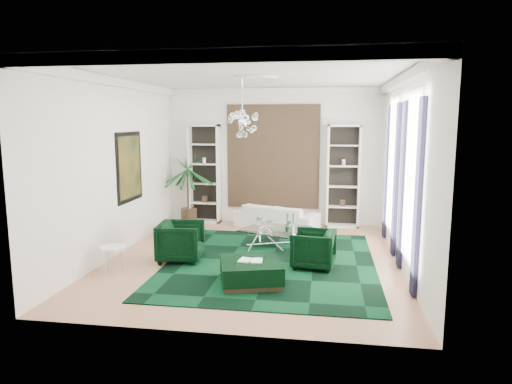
% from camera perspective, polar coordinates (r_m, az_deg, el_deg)
% --- Properties ---
extents(floor, '(6.00, 7.00, 0.02)m').
position_cam_1_polar(floor, '(9.80, -0.29, -8.36)').
color(floor, tan).
rests_on(floor, ground).
extents(ceiling, '(6.00, 7.00, 0.02)m').
position_cam_1_polar(ceiling, '(9.40, -0.31, 14.47)').
color(ceiling, white).
rests_on(ceiling, ground).
extents(wall_back, '(6.00, 0.02, 3.80)m').
position_cam_1_polar(wall_back, '(12.88, 2.16, 4.44)').
color(wall_back, white).
rests_on(wall_back, ground).
extents(wall_front, '(6.00, 0.02, 3.80)m').
position_cam_1_polar(wall_front, '(6.00, -5.57, -0.69)').
color(wall_front, white).
rests_on(wall_front, ground).
extents(wall_left, '(0.02, 7.00, 3.80)m').
position_cam_1_polar(wall_left, '(10.32, -17.06, 2.96)').
color(wall_left, white).
rests_on(wall_left, ground).
extents(wall_right, '(0.02, 7.00, 3.80)m').
position_cam_1_polar(wall_right, '(9.42, 18.11, 2.38)').
color(wall_right, white).
rests_on(wall_right, ground).
extents(crown_molding, '(6.00, 7.00, 0.18)m').
position_cam_1_polar(crown_molding, '(9.39, -0.31, 13.80)').
color(crown_molding, white).
rests_on(crown_molding, ceiling).
extents(ceiling_medallion, '(0.90, 0.90, 0.05)m').
position_cam_1_polar(ceiling_medallion, '(9.70, -0.02, 14.06)').
color(ceiling_medallion, white).
rests_on(ceiling_medallion, ceiling).
extents(tapestry, '(2.50, 0.06, 2.80)m').
position_cam_1_polar(tapestry, '(12.83, 2.14, 4.42)').
color(tapestry, black).
rests_on(tapestry, wall_back).
extents(shelving_left, '(0.90, 0.38, 2.80)m').
position_cam_1_polar(shelving_left, '(13.10, -6.46, 2.27)').
color(shelving_left, white).
rests_on(shelving_left, floor).
extents(shelving_right, '(0.90, 0.38, 2.80)m').
position_cam_1_polar(shelving_right, '(12.65, 10.86, 1.93)').
color(shelving_right, white).
rests_on(shelving_right, floor).
extents(painting, '(0.04, 1.30, 1.60)m').
position_cam_1_polar(painting, '(10.85, -15.49, 3.03)').
color(painting, black).
rests_on(painting, wall_left).
extents(window_near, '(0.03, 1.10, 2.90)m').
position_cam_1_polar(window_near, '(8.54, 18.93, 1.71)').
color(window_near, white).
rests_on(window_near, wall_right).
extents(curtain_near_a, '(0.07, 0.30, 3.25)m').
position_cam_1_polar(curtain_near_a, '(7.81, 19.58, -0.81)').
color(curtain_near_a, black).
rests_on(curtain_near_a, floor).
extents(curtain_near_b, '(0.07, 0.30, 3.25)m').
position_cam_1_polar(curtain_near_b, '(9.33, 17.82, 0.78)').
color(curtain_near_b, black).
rests_on(curtain_near_b, floor).
extents(window_far, '(0.03, 1.10, 2.90)m').
position_cam_1_polar(window_far, '(10.90, 16.75, 3.26)').
color(window_far, white).
rests_on(window_far, wall_right).
extents(curtain_far_a, '(0.07, 0.30, 3.25)m').
position_cam_1_polar(curtain_far_a, '(10.15, 17.09, 1.44)').
color(curtain_far_a, black).
rests_on(curtain_far_a, floor).
extents(curtain_far_b, '(0.07, 0.30, 3.25)m').
position_cam_1_polar(curtain_far_b, '(11.68, 16.00, 2.42)').
color(curtain_far_b, black).
rests_on(curtain_far_b, floor).
extents(rug, '(4.20, 5.00, 0.02)m').
position_cam_1_polar(rug, '(9.53, 1.88, -8.74)').
color(rug, black).
rests_on(rug, floor).
extents(sofa, '(2.38, 1.54, 0.65)m').
position_cam_1_polar(sofa, '(12.42, 2.59, -3.08)').
color(sofa, silver).
rests_on(sofa, floor).
extents(armchair_left, '(0.99, 0.96, 0.82)m').
position_cam_1_polar(armchair_left, '(9.67, -9.38, -6.12)').
color(armchair_left, black).
rests_on(armchair_left, floor).
extents(armchair_right, '(0.92, 0.90, 0.75)m').
position_cam_1_polar(armchair_right, '(9.20, 7.18, -7.08)').
color(armchair_right, black).
rests_on(armchair_right, floor).
extents(coffee_table, '(1.69, 1.69, 0.44)m').
position_cam_1_polar(coffee_table, '(10.62, 2.38, -5.71)').
color(coffee_table, white).
rests_on(coffee_table, floor).
extents(ottoman_side, '(1.00, 1.00, 0.36)m').
position_cam_1_polar(ottoman_side, '(11.64, -8.59, -4.72)').
color(ottoman_side, black).
rests_on(ottoman_side, floor).
extents(ottoman_front, '(1.30, 1.30, 0.42)m').
position_cam_1_polar(ottoman_front, '(8.29, -0.66, -10.00)').
color(ottoman_front, black).
rests_on(ottoman_front, floor).
extents(book, '(0.43, 0.29, 0.03)m').
position_cam_1_polar(book, '(8.22, -0.66, -8.50)').
color(book, white).
rests_on(book, ottoman_front).
extents(side_table, '(0.52, 0.52, 0.48)m').
position_cam_1_polar(side_table, '(9.33, -17.37, -8.05)').
color(side_table, white).
rests_on(side_table, floor).
extents(palm, '(1.94, 1.94, 2.52)m').
position_cam_1_polar(palm, '(13.08, -8.48, 1.59)').
color(palm, '#195723').
rests_on(palm, floor).
extents(chandelier, '(0.97, 0.97, 0.66)m').
position_cam_1_polar(chandelier, '(9.43, -1.71, 8.61)').
color(chandelier, white).
rests_on(chandelier, ceiling).
extents(table_plant, '(0.14, 0.12, 0.26)m').
position_cam_1_polar(table_plant, '(10.24, 4.02, -4.24)').
color(table_plant, '#195723').
rests_on(table_plant, coffee_table).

